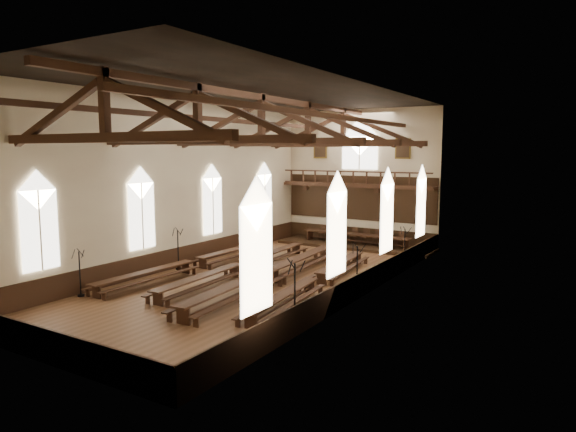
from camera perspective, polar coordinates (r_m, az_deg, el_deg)
name	(u,v)px	position (r m, az deg, el deg)	size (l,w,h in m)	color
ground	(262,279)	(28.16, -2.85, -7.01)	(26.00, 26.00, 0.00)	brown
room_walls	(262,160)	(27.31, -2.94, 6.24)	(26.00, 26.00, 26.00)	beige
wainscot_band	(262,268)	(28.02, -2.86, -5.82)	(12.00, 26.00, 1.20)	black
side_windows	(262,211)	(27.49, -2.90, 0.57)	(11.85, 19.80, 4.50)	white
end_window	(360,147)	(38.66, 7.97, 7.59)	(2.80, 0.12, 3.80)	white
minstrels_gallery	(358,192)	(38.55, 7.75, 2.66)	(11.80, 1.24, 3.70)	#361F11
portraits	(360,149)	(38.65, 7.97, 7.40)	(7.75, 0.09, 1.45)	brown
roof_trusses	(261,126)	(27.34, -2.96, 9.93)	(11.70, 25.70, 2.80)	#361F11
refectory_row_a	(194,262)	(30.39, -10.36, -5.06)	(1.59, 14.07, 0.71)	#361F11
refectory_row_b	(241,265)	(29.17, -5.26, -5.48)	(1.78, 14.15, 0.72)	#361F11
refectory_row_c	(270,273)	(27.00, -1.97, -6.33)	(2.16, 15.10, 0.82)	#361F11
refectory_row_d	(315,279)	(26.15, 3.05, -7.00)	(2.03, 13.94, 0.69)	#361F11
dais	(355,245)	(37.73, 7.48, -3.27)	(11.40, 3.05, 0.20)	black
high_table	(355,235)	(37.60, 7.50, -2.13)	(8.27, 1.12, 0.77)	#361F11
high_chairs	(360,235)	(38.34, 7.99, -2.05)	(6.82, 0.53, 1.09)	#361F11
candelabrum_left_near	(80,282)	(26.62, -22.08, -6.82)	(0.66, 0.70, 2.32)	black
candelabrum_left_mid	(178,257)	(30.93, -12.09, -4.45)	(0.70, 0.76, 2.48)	black
candelabrum_left_far	(253,237)	(36.74, -3.88, -2.30)	(0.78, 0.87, 2.84)	black
candelabrum_right_near	(295,308)	(20.24, 0.75, -10.22)	(0.85, 0.78, 2.79)	black
candelabrum_right_mid	(357,278)	(25.39, 7.67, -6.88)	(0.68, 0.77, 2.50)	black
candelabrum_right_far	(404,254)	(31.84, 12.80, -4.16)	(0.69, 0.73, 2.42)	black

